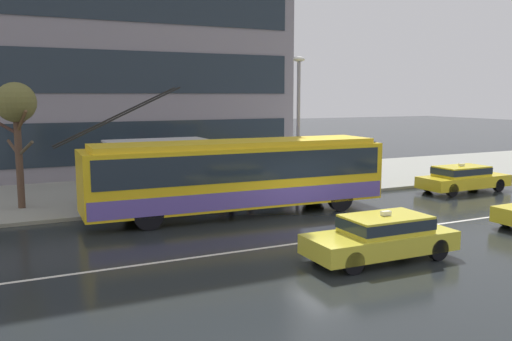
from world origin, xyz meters
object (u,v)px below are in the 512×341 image
(trolleybus, at_px, (238,174))
(pedestrian_at_shelter, at_px, (229,163))
(pedestrian_approaching_curb, at_px, (222,170))
(bus_shelter, at_px, (155,154))
(pedestrian_walking_past, at_px, (250,157))
(street_tree_bare, at_px, (16,107))
(taxi_ahead_of_bus, at_px, (463,177))
(taxi_oncoming_near, at_px, (382,235))
(street_lamp, at_px, (298,113))

(trolleybus, distance_m, pedestrian_at_shelter, 2.87)
(pedestrian_at_shelter, distance_m, pedestrian_approaching_curb, 1.63)
(bus_shelter, bearing_deg, pedestrian_walking_past, 6.09)
(pedestrian_approaching_curb, bearing_deg, street_tree_bare, 179.78)
(taxi_ahead_of_bus, bearing_deg, trolleybus, 179.28)
(taxi_oncoming_near, height_order, pedestrian_approaching_curb, pedestrian_approaching_curb)
(trolleybus, relative_size, taxi_ahead_of_bus, 2.71)
(pedestrian_walking_past, relative_size, street_lamp, 0.32)
(pedestrian_approaching_curb, bearing_deg, pedestrian_at_shelter, -99.77)
(bus_shelter, relative_size, street_lamp, 0.68)
(bus_shelter, distance_m, street_lamp, 6.74)
(pedestrian_at_shelter, height_order, street_tree_bare, street_tree_bare)
(bus_shelter, bearing_deg, pedestrian_at_shelter, -11.11)
(street_lamp, distance_m, street_tree_bare, 11.90)
(bus_shelter, height_order, street_tree_bare, street_tree_bare)
(street_lamp, bearing_deg, street_tree_bare, 170.43)
(trolleybus, height_order, taxi_ahead_of_bus, trolleybus)
(street_lamp, bearing_deg, pedestrian_at_shelter, 172.67)
(trolleybus, xyz_separation_m, pedestrian_at_shelter, (0.78, 2.76, 0.09))
(pedestrian_approaching_curb, relative_size, street_lamp, 0.28)
(taxi_ahead_of_bus, distance_m, street_lamp, 8.79)
(bus_shelter, bearing_deg, taxi_ahead_of_bus, -13.91)
(taxi_ahead_of_bus, height_order, street_tree_bare, street_tree_bare)
(pedestrian_approaching_curb, bearing_deg, trolleybus, -103.65)
(pedestrian_approaching_curb, bearing_deg, pedestrian_walking_past, -17.31)
(bus_shelter, distance_m, street_tree_bare, 5.75)
(taxi_ahead_of_bus, relative_size, taxi_oncoming_near, 1.06)
(pedestrian_at_shelter, relative_size, street_lamp, 0.31)
(bus_shelter, relative_size, pedestrian_approaching_curb, 2.46)
(street_lamp, relative_size, street_tree_bare, 1.24)
(taxi_ahead_of_bus, bearing_deg, pedestrian_walking_past, 157.11)
(pedestrian_at_shelter, bearing_deg, trolleybus, -105.74)
(taxi_oncoming_near, height_order, street_tree_bare, street_tree_bare)
(trolleybus, bearing_deg, street_lamp, 29.98)
(street_lamp, bearing_deg, taxi_oncoming_near, -106.22)
(taxi_ahead_of_bus, xyz_separation_m, taxi_oncoming_near, (-10.59, -7.04, -0.00))
(taxi_oncoming_near, distance_m, pedestrian_approaching_curb, 11.48)
(trolleybus, xyz_separation_m, taxi_ahead_of_bus, (11.88, -0.15, -0.90))
(taxi_oncoming_near, height_order, street_lamp, street_lamp)
(trolleybus, relative_size, bus_shelter, 3.00)
(pedestrian_approaching_curb, relative_size, street_tree_bare, 0.34)
(trolleybus, xyz_separation_m, street_lamp, (4.06, 2.34, 2.27))
(street_lamp, bearing_deg, pedestrian_approaching_curb, 147.19)
(trolleybus, relative_size, taxi_oncoming_near, 2.88)
(taxi_oncoming_near, relative_size, street_tree_bare, 0.88)
(pedestrian_at_shelter, xyz_separation_m, pedestrian_walking_past, (1.55, 1.12, 0.07))
(pedestrian_at_shelter, bearing_deg, street_tree_bare, 169.58)
(taxi_oncoming_near, distance_m, bus_shelter, 11.28)
(street_lamp, bearing_deg, taxi_ahead_of_bus, -17.65)
(bus_shelter, bearing_deg, pedestrian_approaching_curb, 14.77)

